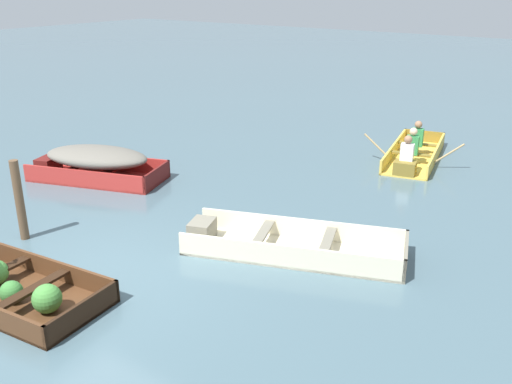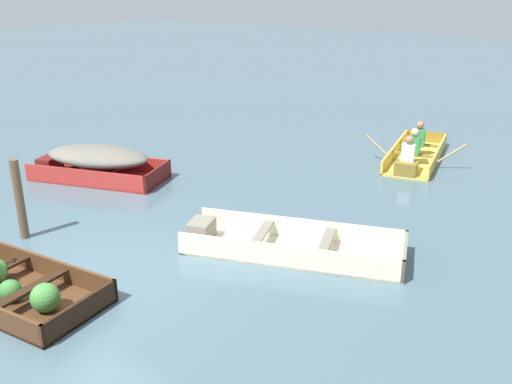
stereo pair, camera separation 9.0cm
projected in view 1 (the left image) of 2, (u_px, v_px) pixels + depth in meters
ground_plane at (81, 281)px, 8.28m from camera, size 80.00×80.00×0.00m
dinghy_dark_varnish_foreground at (11, 288)px, 7.81m from camera, size 2.80×1.56×0.43m
skiff_cream_near_moored at (285, 245)px, 9.10m from camera, size 3.65×2.23×0.38m
skiff_red_mid_moored at (96, 161)px, 12.31m from camera, size 3.10×2.07×0.72m
rowboat_yellow_with_crew at (413, 153)px, 13.57m from camera, size 2.25×3.28×0.90m
mooring_post at (19, 200)px, 9.38m from camera, size 0.14×0.14×1.38m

